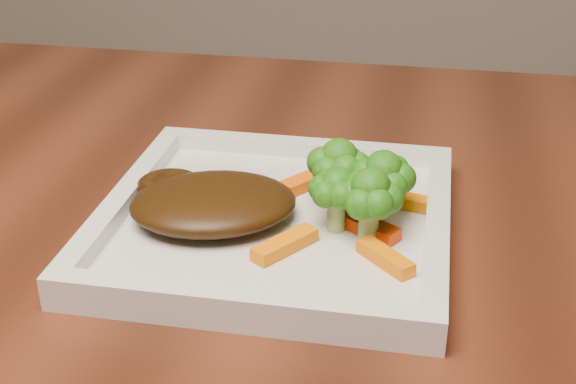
# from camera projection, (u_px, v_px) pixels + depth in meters

# --- Properties ---
(plate) EXTENTS (0.27, 0.27, 0.01)m
(plate) POSITION_uv_depth(u_px,v_px,m) (276.00, 226.00, 0.64)
(plate) COLOR silver
(plate) RESTS_ON dining_table
(steak) EXTENTS (0.16, 0.14, 0.03)m
(steak) POSITION_uv_depth(u_px,v_px,m) (213.00, 203.00, 0.63)
(steak) COLOR #392008
(steak) RESTS_ON plate
(broccoli_0) EXTENTS (0.07, 0.07, 0.07)m
(broccoli_0) POSITION_uv_depth(u_px,v_px,m) (339.00, 169.00, 0.64)
(broccoli_0) COLOR #246A11
(broccoli_0) RESTS_ON plate
(broccoli_1) EXTENTS (0.06, 0.06, 0.06)m
(broccoli_1) POSITION_uv_depth(u_px,v_px,m) (383.00, 184.00, 0.62)
(broccoli_1) COLOR #167A14
(broccoli_1) RESTS_ON plate
(broccoli_2) EXTENTS (0.07, 0.07, 0.06)m
(broccoli_2) POSITION_uv_depth(u_px,v_px,m) (370.00, 205.00, 0.59)
(broccoli_2) COLOR #327A14
(broccoli_2) RESTS_ON plate
(broccoli_3) EXTENTS (0.06, 0.06, 0.06)m
(broccoli_3) POSITION_uv_depth(u_px,v_px,m) (337.00, 194.00, 0.61)
(broccoli_3) COLOR #1D5D0F
(broccoli_3) RESTS_ON plate
(carrot_1) EXTENTS (0.05, 0.04, 0.01)m
(carrot_1) POSITION_uv_depth(u_px,v_px,m) (385.00, 257.00, 0.57)
(carrot_1) COLOR orange
(carrot_1) RESTS_ON plate
(carrot_2) EXTENTS (0.04, 0.05, 0.01)m
(carrot_2) POSITION_uv_depth(u_px,v_px,m) (285.00, 244.00, 0.59)
(carrot_2) COLOR orange
(carrot_2) RESTS_ON plate
(carrot_3) EXTENTS (0.06, 0.03, 0.01)m
(carrot_3) POSITION_uv_depth(u_px,v_px,m) (411.00, 202.00, 0.65)
(carrot_3) COLOR orange
(carrot_3) RESTS_ON plate
(carrot_4) EXTENTS (0.05, 0.06, 0.01)m
(carrot_4) POSITION_uv_depth(u_px,v_px,m) (303.00, 183.00, 0.68)
(carrot_4) COLOR #EC5A03
(carrot_4) RESTS_ON plate
(carrot_5) EXTENTS (0.06, 0.05, 0.01)m
(carrot_5) POSITION_uv_depth(u_px,v_px,m) (364.00, 225.00, 0.62)
(carrot_5) COLOR red
(carrot_5) RESTS_ON plate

